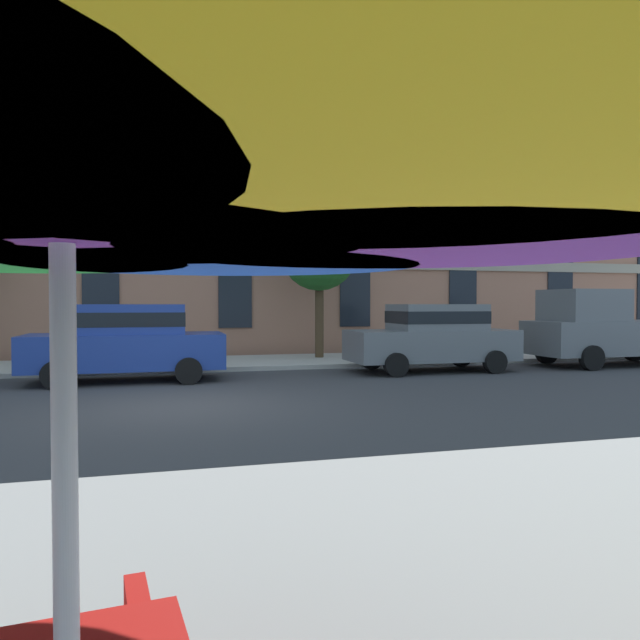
% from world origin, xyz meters
% --- Properties ---
extents(ground_plane, '(120.00, 120.00, 0.00)m').
position_xyz_m(ground_plane, '(0.00, 0.00, 0.00)').
color(ground_plane, '#38383A').
extents(sidewalk_far, '(56.00, 3.60, 0.12)m').
position_xyz_m(sidewalk_far, '(0.00, 6.80, 0.06)').
color(sidewalk_far, '#B2ADA3').
rests_on(sidewalk_far, ground).
extents(apartment_building, '(41.77, 12.08, 16.00)m').
position_xyz_m(apartment_building, '(0.00, 14.99, 8.00)').
color(apartment_building, '#A87056').
rests_on(apartment_building, ground).
extents(sedan_blue, '(4.40, 1.98, 1.78)m').
position_xyz_m(sedan_blue, '(-1.03, 3.70, 0.95)').
color(sedan_blue, navy).
rests_on(sedan_blue, ground).
extents(sedan_gray, '(4.40, 1.98, 1.78)m').
position_xyz_m(sedan_gray, '(6.66, 3.70, 0.95)').
color(sedan_gray, slate).
rests_on(sedan_gray, ground).
extents(pickup_gray, '(5.10, 2.12, 2.20)m').
position_xyz_m(pickup_gray, '(12.20, 3.70, 1.03)').
color(pickup_gray, slate).
rests_on(pickup_gray, ground).
extents(street_tree_middle, '(2.37, 2.37, 4.57)m').
position_xyz_m(street_tree_middle, '(4.42, 7.08, 3.35)').
color(street_tree_middle, '#4C3823').
rests_on(street_tree_middle, ground).
extents(patio_umbrella, '(3.26, 3.03, 2.37)m').
position_xyz_m(patio_umbrella, '(-0.55, -9.00, 2.12)').
color(patio_umbrella, silver).
rests_on(patio_umbrella, ground).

